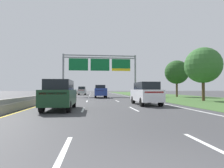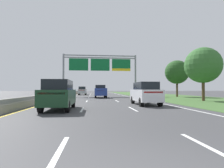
# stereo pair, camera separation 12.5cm
# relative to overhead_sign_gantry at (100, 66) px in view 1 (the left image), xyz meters

# --- Properties ---
(ground_plane) EXTENTS (220.00, 220.00, 0.00)m
(ground_plane) POSITION_rel_overhead_sign_gantry_xyz_m (-0.30, 0.83, -6.09)
(ground_plane) COLOR #3D3D3F
(lane_striping) EXTENTS (11.96, 106.00, 0.01)m
(lane_striping) POSITION_rel_overhead_sign_gantry_xyz_m (-0.30, 0.37, -6.09)
(lane_striping) COLOR white
(lane_striping) RESTS_ON ground
(grass_verge_right) EXTENTS (14.00, 110.00, 0.02)m
(grass_verge_right) POSITION_rel_overhead_sign_gantry_xyz_m (13.65, 0.83, -6.08)
(grass_verge_right) COLOR #3D602D
(grass_verge_right) RESTS_ON ground
(median_barrier_concrete) EXTENTS (0.60, 110.00, 0.85)m
(median_barrier_concrete) POSITION_rel_overhead_sign_gantry_xyz_m (-6.90, 0.83, -5.74)
(median_barrier_concrete) COLOR #99968E
(median_barrier_concrete) RESTS_ON ground
(overhead_sign_gantry) EXTENTS (15.06, 0.42, 8.56)m
(overhead_sign_gantry) POSITION_rel_overhead_sign_gantry_xyz_m (0.00, 0.00, 0.00)
(overhead_sign_gantry) COLOR gray
(overhead_sign_gantry) RESTS_ON ground
(pickup_truck_blue) EXTENTS (2.03, 5.41, 2.20)m
(pickup_truck_blue) POSITION_rel_overhead_sign_gantry_xyz_m (-0.15, -5.56, -5.02)
(pickup_truck_blue) COLOR navy
(pickup_truck_blue) RESTS_ON ground
(car_darkgreen_left_lane_suv) EXTENTS (1.91, 4.70, 2.11)m
(car_darkgreen_left_lane_suv) POSITION_rel_overhead_sign_gantry_xyz_m (-3.79, -23.64, -4.99)
(car_darkgreen_left_lane_suv) COLOR #193D23
(car_darkgreen_left_lane_suv) RESTS_ON ground
(car_white_right_lane_suv) EXTENTS (1.92, 4.71, 2.11)m
(car_white_right_lane_suv) POSITION_rel_overhead_sign_gantry_xyz_m (3.47, -20.35, -4.99)
(car_white_right_lane_suv) COLOR silver
(car_white_right_lane_suv) RESTS_ON ground
(car_silver_left_lane_suv) EXTENTS (1.98, 4.73, 2.11)m
(car_silver_left_lane_suv) POSITION_rel_overhead_sign_gantry_xyz_m (-4.17, 10.05, -4.99)
(car_silver_left_lane_suv) COLOR #B2B5BA
(car_silver_left_lane_suv) RESTS_ON ground
(roadside_tree_near) EXTENTS (4.45, 4.45, 6.69)m
(roadside_tree_near) POSITION_rel_overhead_sign_gantry_xyz_m (12.27, -15.59, -1.64)
(roadside_tree_near) COLOR #4C3823
(roadside_tree_near) RESTS_ON ground
(roadside_tree_mid) EXTENTS (4.49, 4.49, 6.97)m
(roadside_tree_mid) POSITION_rel_overhead_sign_gantry_xyz_m (14.49, -3.85, -1.38)
(roadside_tree_mid) COLOR #4C3823
(roadside_tree_mid) RESTS_ON ground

